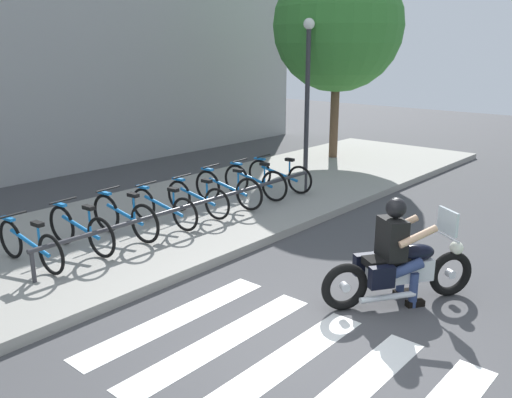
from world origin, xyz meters
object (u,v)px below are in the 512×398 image
object	(u,v)px
bicycle_3	(163,208)
tree_near_rack	(338,26)
street_lamp	(308,82)
bike_rack	(202,203)
motorcycle	(401,270)
bicycle_1	(81,229)
bicycle_6	(255,181)
bicycle_2	(125,217)
bicycle_7	(279,175)
bicycle_4	(197,198)
rider	(397,244)
bicycle_0	(30,245)
bicycle_5	(228,189)

from	to	relation	value
bicycle_3	tree_near_rack	world-z (taller)	tree_near_rack
street_lamp	bicycle_3	bearing A→B (deg)	-171.48
bike_rack	street_lamp	world-z (taller)	street_lamp
motorcycle	bicycle_1	world-z (taller)	motorcycle
bicycle_3	bike_rack	distance (m)	0.70
bicycle_6	bicycle_2	bearing A→B (deg)	-179.99
motorcycle	bicycle_7	distance (m)	5.37
bicycle_1	bicycle_2	world-z (taller)	bicycle_2
bicycle_2	bicycle_7	xyz separation A→B (m)	(4.12, 0.00, -0.02)
bicycle_1	bicycle_4	size ratio (longest dim) A/B	1.04
bike_rack	bicycle_3	bearing A→B (deg)	126.59
bicycle_4	street_lamp	world-z (taller)	street_lamp
rider	bicycle_6	bearing A→B (deg)	62.64
tree_near_rack	bicycle_2	bearing A→B (deg)	-171.53
bicycle_1	bike_rack	size ratio (longest dim) A/B	0.26
bicycle_0	tree_near_rack	world-z (taller)	tree_near_rack
rider	bicycle_4	size ratio (longest dim) A/B	0.91
bicycle_4	bicycle_7	distance (m)	2.47
bicycle_1	street_lamp	bearing A→B (deg)	6.57
bike_rack	bicycle_7	bearing A→B (deg)	10.90
street_lamp	bicycle_5	bearing A→B (deg)	-167.83
motorcycle	street_lamp	xyz separation A→B (m)	(5.16, 5.25, 1.95)
bicycle_4	bicycle_6	size ratio (longest dim) A/B	0.95
bicycle_1	bicycle_5	bearing A→B (deg)	-0.00
bicycle_7	rider	bearing A→B (deg)	-125.17
bicycle_6	street_lamp	size ratio (longest dim) A/B	0.42
bicycle_3	bicycle_7	xyz separation A→B (m)	(3.29, -0.00, 0.01)
bicycle_7	bicycle_6	bearing A→B (deg)	-179.94
bicycle_4	bicycle_6	world-z (taller)	bicycle_6
bicycle_5	bicycle_3	bearing A→B (deg)	179.96
bicycle_4	street_lamp	bearing A→B (deg)	10.03
motorcycle	bike_rack	bearing A→B (deg)	87.78
bicycle_3	bicycle_6	distance (m)	2.47
rider	bicycle_3	bearing A→B (deg)	92.58
bicycle_0	bicycle_6	bearing A→B (deg)	-0.02
bicycle_5	street_lamp	distance (m)	4.30
motorcycle	bicycle_0	distance (m)	5.21
bicycle_0	bicycle_6	world-z (taller)	bicycle_6
rider	tree_near_rack	world-z (taller)	tree_near_rack
bicycle_1	bicycle_6	world-z (taller)	bicycle_6
motorcycle	bicycle_4	xyz separation A→B (m)	(0.56, 4.44, 0.03)
bicycle_5	bike_rack	distance (m)	1.35
bicycle_5	rider	bearing A→B (deg)	-108.26
bicycle_6	bicycle_7	world-z (taller)	bicycle_6
bicycle_1	motorcycle	bearing A→B (deg)	-66.74
rider	street_lamp	size ratio (longest dim) A/B	0.37
bicycle_6	bicycle_7	size ratio (longest dim) A/B	0.97
bicycle_3	tree_near_rack	size ratio (longest dim) A/B	0.29
rider	tree_near_rack	size ratio (longest dim) A/B	0.26
bicycle_5	tree_near_rack	distance (m)	6.68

